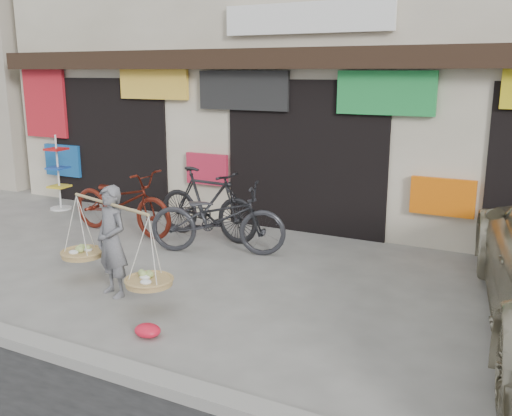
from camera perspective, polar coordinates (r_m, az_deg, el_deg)
The scene contains 9 objects.
ground at distance 7.49m, azimuth -5.83°, elevation -8.83°, with size 70.00×70.00×0.00m, color gray.
kerb at distance 6.06m, azimuth -16.60°, elevation -14.40°, with size 70.00×0.25×0.12m, color gray.
shophouse_block at distance 12.79m, azimuth 10.38°, elevation 16.05°, with size 14.00×6.32×7.00m.
street_vendor at distance 7.53m, azimuth -14.19°, elevation -3.74°, with size 2.05×1.00×1.45m.
bike_0 at distance 10.39m, azimuth -13.27°, elevation 0.62°, with size 0.77×2.22×1.16m, color #59190F.
bike_1 at distance 9.85m, azimuth -4.90°, elevation 0.44°, with size 0.58×2.05×1.23m, color black.
bike_2 at distance 9.04m, azimuth -3.85°, elevation -1.04°, with size 0.76×2.18×1.14m, color #26262A.
display_rack at distance 12.59m, azimuth -19.12°, elevation 2.68°, with size 0.43×0.43×1.57m.
red_bag at distance 6.51m, azimuth -10.78°, elevation -11.94°, with size 0.31×0.25×0.14m, color red.
Camera 1 is at (3.85, -5.76, 2.84)m, focal length 40.00 mm.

